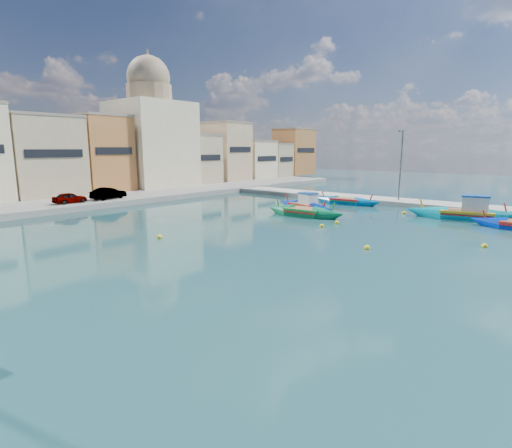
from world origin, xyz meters
TOP-DOWN VIEW (x-y plane):
  - ground at (0.00, 0.00)m, footprint 160.00×160.00m
  - east_quay at (18.00, 0.00)m, footprint 4.00×70.00m
  - north_quay at (0.00, 32.00)m, footprint 80.00×8.00m
  - north_townhouses at (6.68, 39.36)m, footprint 83.20×7.87m
  - church_block at (10.00, 40.00)m, footprint 10.00×10.00m
  - quay_street_lamp at (17.44, 6.00)m, footprint 1.18×0.16m
  - parked_cars at (-9.76, 30.50)m, footprint 20.66×1.94m
  - luzzu_turquoise_cabin at (12.30, -1.99)m, footprint 4.41×10.48m
  - luzzu_blue_cabin at (7.76, 11.77)m, footprint 3.79×7.96m
  - luzzu_cyan_mid at (14.33, 10.66)m, footprint 2.44×8.05m
  - luzzu_green at (4.65, 9.88)m, footprint 2.59×8.14m
  - mooring_buoys at (1.91, 5.33)m, footprint 21.63×20.78m

SIDE VIEW (x-z plane):
  - ground at x=0.00m, z-range 0.00..0.00m
  - mooring_buoys at x=1.91m, z-range -0.10..0.26m
  - luzzu_cyan_mid at x=14.33m, z-range -0.93..1.42m
  - east_quay at x=18.00m, z-range 0.00..0.50m
  - luzzu_green at x=4.65m, z-range -0.99..1.53m
  - north_quay at x=0.00m, z-range 0.00..0.60m
  - luzzu_blue_cabin at x=7.76m, z-range -1.03..1.70m
  - luzzu_turquoise_cabin at x=12.30m, z-range -1.25..2.04m
  - parked_cars at x=-9.76m, z-range 0.54..1.84m
  - quay_street_lamp at x=17.44m, z-range 0.34..8.34m
  - north_townhouses at x=6.68m, z-range -0.10..10.09m
  - church_block at x=10.00m, z-range -1.14..17.96m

